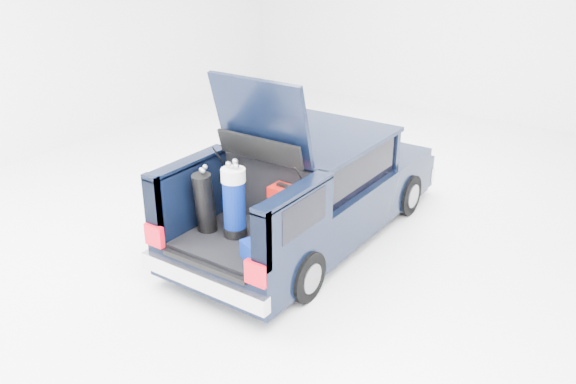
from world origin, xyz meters
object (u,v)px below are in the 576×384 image
Objects in this scene: blue_golf_bag at (234,202)px; car at (313,189)px; black_golf_bag at (205,203)px; red_suitcase at (286,212)px; blue_duffel at (260,253)px.

car is at bearing 90.59° from blue_golf_bag.
black_golf_bag is (-0.48, -1.66, 0.31)m from car.
blue_golf_bag is at bearing 14.08° from black_golf_bag.
red_suitcase is at bearing -72.54° from car.
red_suitcase is at bearing 123.48° from blue_duffel.
blue_golf_bag reaches higher than red_suitcase.
black_golf_bag is at bearing -168.73° from blue_duffel.
blue_duffel is at bearing -78.16° from red_suitcase.
car reaches higher than red_suitcase.
red_suitcase is 0.62m from blue_golf_bag.
car is 1.27m from red_suitcase.
red_suitcase is 0.77× the size of black_golf_bag.
black_golf_bag is at bearing -149.88° from red_suitcase.
red_suitcase reaches higher than blue_duffel.
car is 1.59m from blue_golf_bag.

